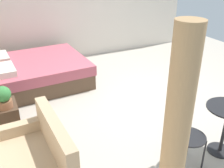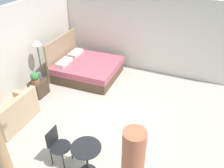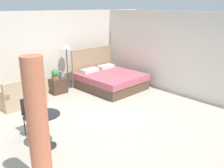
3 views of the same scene
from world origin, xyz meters
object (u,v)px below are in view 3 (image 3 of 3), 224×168
(nightstand, at_px, (58,86))
(vase, at_px, (61,75))
(couch, at_px, (23,96))
(floor_lamp, at_px, (66,52))
(balcony_table, at_px, (46,124))
(cafe_chair_near_window, at_px, (31,113))
(bed, at_px, (110,80))
(potted_plant, at_px, (55,74))

(nightstand, bearing_deg, vase, 1.08)
(couch, height_order, vase, couch)
(floor_lamp, relative_size, balcony_table, 2.12)
(vase, xyz_separation_m, cafe_chair_near_window, (-1.98, -2.01, -0.09))
(couch, bearing_deg, cafe_chair_near_window, -107.27)
(couch, bearing_deg, floor_lamp, 15.22)
(balcony_table, bearing_deg, bed, 29.18)
(vase, xyz_separation_m, floor_lamp, (0.44, 0.27, 0.68))
(vase, bearing_deg, cafe_chair_near_window, -134.64)
(floor_lamp, height_order, balcony_table, floor_lamp)
(bed, xyz_separation_m, couch, (-2.92, 0.54, -0.02))
(nightstand, height_order, cafe_chair_near_window, cafe_chair_near_window)
(bed, distance_m, couch, 2.97)
(couch, height_order, nightstand, couch)
(couch, xyz_separation_m, nightstand, (1.31, 0.23, -0.04))
(bed, xyz_separation_m, floor_lamp, (-1.04, 1.05, 0.98))
(nightstand, xyz_separation_m, vase, (0.12, 0.00, 0.36))
(nightstand, distance_m, potted_plant, 0.43)
(cafe_chair_near_window, bearing_deg, balcony_table, -91.56)
(potted_plant, xyz_separation_m, balcony_table, (-1.78, -2.70, -0.16))
(nightstand, height_order, balcony_table, balcony_table)
(couch, bearing_deg, vase, 9.34)
(floor_lamp, distance_m, balcony_table, 3.95)
(couch, distance_m, nightstand, 1.33)
(vase, bearing_deg, balcony_table, -126.29)
(cafe_chair_near_window, bearing_deg, floor_lamp, 43.27)
(cafe_chair_near_window, bearing_deg, nightstand, 47.11)
(couch, height_order, potted_plant, potted_plant)
(couch, height_order, cafe_chair_near_window, cafe_chair_near_window)
(bed, bearing_deg, cafe_chair_near_window, -160.50)
(bed, height_order, cafe_chair_near_window, bed)
(potted_plant, xyz_separation_m, cafe_chair_near_window, (-1.76, -1.98, -0.15))
(bed, height_order, potted_plant, bed)
(couch, bearing_deg, nightstand, 10.08)
(bed, bearing_deg, potted_plant, 156.11)
(vase, bearing_deg, floor_lamp, 31.83)
(nightstand, xyz_separation_m, potted_plant, (-0.10, -0.02, 0.42))
(bed, distance_m, potted_plant, 1.90)
(bed, distance_m, floor_lamp, 1.78)
(potted_plant, bearing_deg, balcony_table, -123.38)
(balcony_table, bearing_deg, nightstand, 55.36)
(couch, bearing_deg, bed, -10.55)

